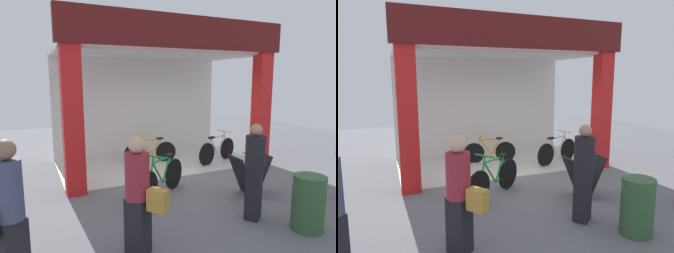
{
  "view_description": "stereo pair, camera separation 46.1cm",
  "coord_description": "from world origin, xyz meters",
  "views": [
    {
      "loc": [
        -3.3,
        -6.21,
        2.38
      ],
      "look_at": [
        0.0,
        0.69,
        1.15
      ],
      "focal_mm": 32.11,
      "sensor_mm": 36.0,
      "label": 1
    },
    {
      "loc": [
        -2.87,
        -6.39,
        2.38
      ],
      "look_at": [
        0.0,
        0.69,
        1.15
      ],
      "focal_mm": 32.11,
      "sensor_mm": 36.0,
      "label": 2
    }
  ],
  "objects": [
    {
      "name": "ground_plane",
      "position": [
        0.0,
        0.0,
        0.0
      ],
      "size": [
        18.6,
        18.6,
        0.0
      ],
      "primitive_type": "plane",
      "color": "slate",
      "rests_on": "ground"
    },
    {
      "name": "shop_facade",
      "position": [
        0.0,
        1.45,
        2.01
      ],
      "size": [
        5.5,
        3.08,
        3.76
      ],
      "color": "beige",
      "rests_on": "ground"
    },
    {
      "name": "bicycle_inside_0",
      "position": [
        -0.17,
        1.49,
        0.33
      ],
      "size": [
        1.46,
        0.41,
        0.82
      ],
      "color": "black",
      "rests_on": "ground"
    },
    {
      "name": "bicycle_inside_1",
      "position": [
        1.57,
        0.72,
        0.36
      ],
      "size": [
        1.54,
        0.6,
        0.89
      ],
      "color": "black",
      "rests_on": "ground"
    },
    {
      "name": "bicycle_parked_0",
      "position": [
        -0.89,
        -0.89,
        0.37
      ],
      "size": [
        1.41,
        0.99,
        0.93
      ],
      "color": "black",
      "rests_on": "ground"
    },
    {
      "name": "sandwich_board_sign",
      "position": [
        0.76,
        -1.58,
        0.42
      ],
      "size": [
        0.79,
        0.56,
        0.85
      ],
      "color": "black",
      "rests_on": "ground"
    },
    {
      "name": "pedestrian_2",
      "position": [
        -2.01,
        -2.61,
        0.84
      ],
      "size": [
        0.55,
        0.64,
        1.64
      ],
      "color": "black",
      "rests_on": "ground"
    },
    {
      "name": "pedestrian_3",
      "position": [
        0.11,
        -2.45,
        0.84
      ],
      "size": [
        0.47,
        0.47,
        1.64
      ],
      "color": "black",
      "rests_on": "ground"
    },
    {
      "name": "trash_bin",
      "position": [
        0.62,
        -3.13,
        0.44
      ],
      "size": [
        0.49,
        0.49,
        0.89
      ],
      "primitive_type": "cylinder",
      "color": "#335933",
      "rests_on": "ground"
    }
  ]
}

